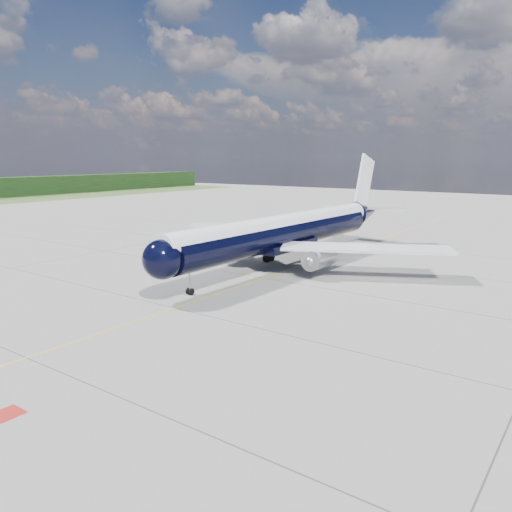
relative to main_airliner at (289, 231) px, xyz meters
The scene contains 4 objects.
ground 5.81m from the main_airliner, 62.78° to the right, with size 320.00×320.00×0.00m, color gray.
taxiway_centerline 9.48m from the main_airliner, 78.81° to the right, with size 0.16×160.00×0.01m, color yellow.
red_marking 44.18m from the main_airliner, 78.97° to the right, with size 1.60×1.60×0.01m, color maroon.
main_airliner is the anchor object (origin of this frame).
Camera 1 is at (33.37, -22.75, 14.23)m, focal length 35.00 mm.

